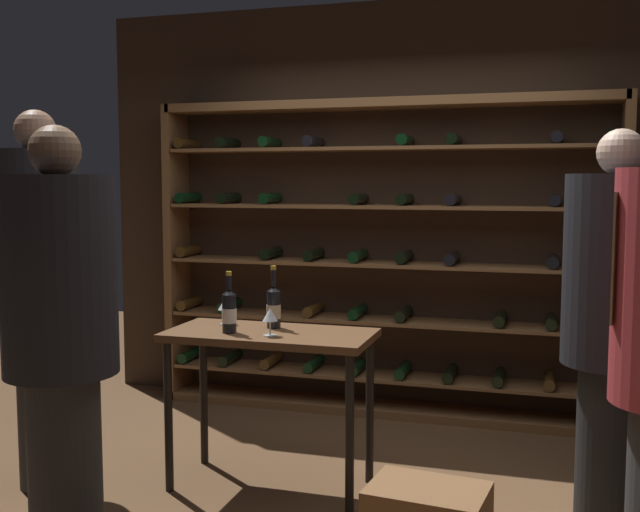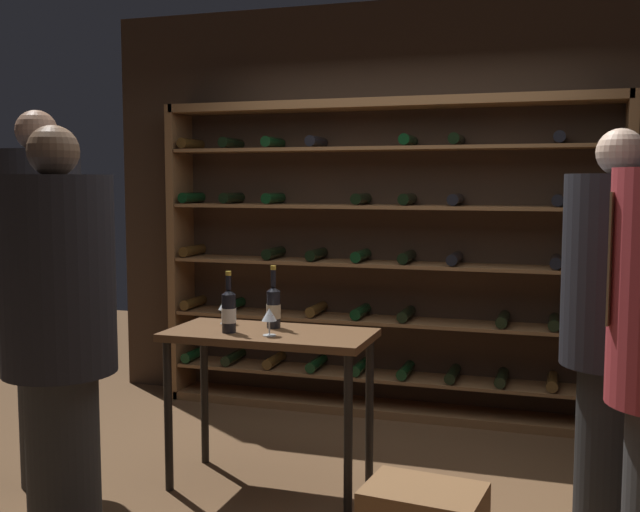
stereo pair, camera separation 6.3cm
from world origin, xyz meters
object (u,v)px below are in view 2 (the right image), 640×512
wine_bottle_green_slim (229,311)px  wine_glass_stemmed_center (269,316)px  person_bystander_dark_jacket (614,316)px  wine_bottle_amber_reserve (274,307)px  person_host_in_suit (42,281)px  wine_glass_stemmed_right (226,304)px  wine_rack (383,261)px  tasting_table (270,352)px  person_guest_khaki (59,321)px

wine_bottle_green_slim → wine_glass_stemmed_center: (0.23, -0.02, -0.01)m
wine_glass_stemmed_center → wine_bottle_green_slim: bearing=175.9°
person_bystander_dark_jacket → wine_bottle_amber_reserve: bearing=112.3°
person_host_in_suit → wine_bottle_green_slim: bearing=-6.3°
wine_glass_stemmed_right → wine_glass_stemmed_center: bearing=-33.6°
person_host_in_suit → wine_rack: bearing=31.3°
wine_glass_stemmed_right → wine_bottle_amber_reserve: bearing=-4.6°
tasting_table → person_bystander_dark_jacket: bearing=-1.4°
wine_bottle_amber_reserve → wine_glass_stemmed_center: size_ratio=2.36×
wine_glass_stemmed_center → person_guest_khaki: bearing=-129.5°
person_guest_khaki → wine_bottle_green_slim: bearing=16.1°
wine_bottle_amber_reserve → wine_glass_stemmed_center: wine_bottle_amber_reserve is taller
person_guest_khaki → wine_glass_stemmed_right: person_guest_khaki is taller
person_guest_khaki → person_bystander_dark_jacket: bearing=-25.4°
wine_rack → wine_glass_stemmed_right: size_ratio=21.32×
person_host_in_suit → wine_bottle_amber_reserve: bearing=0.4°
wine_rack → wine_glass_stemmed_center: (-0.23, -1.58, -0.13)m
wine_rack → tasting_table: bearing=-100.4°
person_host_in_suit → tasting_table: bearing=-4.1°
person_host_in_suit → wine_glass_stemmed_center: 1.23m
tasting_table → person_bystander_dark_jacket: person_bystander_dark_jacket is taller
wine_rack → wine_glass_stemmed_center: 1.60m
person_bystander_dark_jacket → wine_glass_stemmed_right: 2.00m
person_guest_khaki → wine_bottle_green_slim: 0.93m
wine_bottle_amber_reserve → wine_glass_stemmed_right: bearing=175.4°
person_bystander_dark_jacket → wine_bottle_green_slim: (-1.88, -0.05, -0.06)m
wine_glass_stemmed_right → person_guest_khaki: bearing=-107.0°
tasting_table → wine_bottle_green_slim: (-0.19, -0.10, 0.23)m
wine_rack → person_guest_khaki: size_ratio=1.71×
wine_bottle_amber_reserve → wine_bottle_green_slim: size_ratio=1.05×
wine_glass_stemmed_center → wine_glass_stemmed_right: bearing=146.4°
wine_rack → person_bystander_dark_jacket: bearing=-46.6°
person_bystander_dark_jacket → wine_glass_stemmed_center: (-1.65, -0.07, -0.08)m
wine_rack → wine_bottle_amber_reserve: bearing=-101.7°
person_guest_khaki → wine_bottle_green_slim: (0.43, 0.82, -0.06)m
person_host_in_suit → person_bystander_dark_jacket: bearing=-14.4°
wine_glass_stemmed_center → tasting_table: bearing=111.0°
person_guest_khaki → wine_bottle_amber_reserve: 1.18m
wine_bottle_amber_reserve → person_bystander_dark_jacket: bearing=-4.6°
wine_glass_stemmed_right → wine_glass_stemmed_center: 0.42m
person_host_in_suit → wine_bottle_green_slim: (0.97, 0.24, -0.15)m
person_bystander_dark_jacket → wine_glass_stemmed_center: person_bystander_dark_jacket is taller
wine_bottle_amber_reserve → person_host_in_suit: bearing=-159.3°
tasting_table → wine_glass_stemmed_right: bearing=158.7°
wine_rack → wine_bottle_green_slim: size_ratio=9.93×
tasting_table → wine_glass_stemmed_center: 0.25m
person_host_in_suit → wine_glass_stemmed_center: person_host_in_suit is taller
wine_rack → tasting_table: wine_rack is taller
person_host_in_suit → wine_bottle_amber_reserve: (1.14, 0.43, -0.15)m
wine_rack → tasting_table: 1.53m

